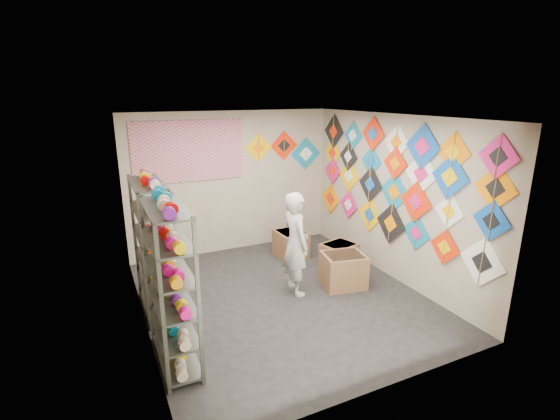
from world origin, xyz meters
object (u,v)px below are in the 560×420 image
carton_b (339,256)px  shopkeeper (296,244)px  shelf_rack_front (171,287)px  shelf_rack_back (153,248)px  carton_c (291,244)px  carton_a (343,270)px

carton_b → shopkeeper: bearing=-172.4°
shelf_rack_front → carton_b: size_ratio=3.32×
shelf_rack_front → shopkeeper: 2.24m
shelf_rack_front → shelf_rack_back: (0.00, 1.30, 0.00)m
shopkeeper → carton_c: size_ratio=2.82×
carton_a → carton_b: (0.30, 0.59, -0.04)m
carton_a → carton_c: 1.48m
shelf_rack_back → carton_c: (2.62, 0.94, -0.70)m
shelf_rack_back → shopkeeper: (2.04, -0.38, -0.14)m
carton_a → carton_b: size_ratio=1.14×
shelf_rack_back → carton_b: size_ratio=3.32×
shelf_rack_back → shopkeeper: shelf_rack_back is taller
shelf_rack_back → carton_a: 2.96m
shopkeeper → carton_c: (0.58, 1.32, -0.56)m
shopkeeper → shelf_rack_front: bearing=115.6°
shelf_rack_back → carton_a: (2.83, -0.52, -0.68)m
carton_b → carton_c: bearing=106.0°
shelf_rack_back → carton_c: size_ratio=3.32×
shelf_rack_front → carton_c: bearing=40.5°
shopkeeper → carton_b: bearing=-66.8°
shelf_rack_back → shopkeeper: 2.08m
carton_a → shelf_rack_front: bearing=-153.2°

